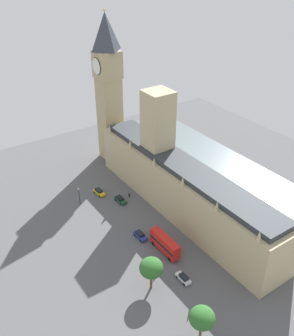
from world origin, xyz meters
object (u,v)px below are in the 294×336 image
at_px(car_blue_corner, 140,235).
at_px(car_white_far_end, 183,278).
at_px(car_dark_green_opposite_hall, 120,199).
at_px(pedestrian_kerbside, 129,195).
at_px(plane_tree_under_trees, 202,318).
at_px(double_decker_bus_by_river_gate, 165,244).
at_px(car_yellow_cab_midblock, 99,192).
at_px(parliament_building, 180,183).
at_px(plane_tree_trailing, 151,268).
at_px(street_lamp_near_tower, 79,193).
at_px(clock_tower, 108,88).

distance_m(car_blue_corner, car_white_far_end, 19.15).
height_order(car_dark_green_opposite_hall, pedestrian_kerbside, car_dark_green_opposite_hall).
bearing_deg(plane_tree_under_trees, car_dark_green_opposite_hall, -102.39).
distance_m(car_blue_corner, double_decker_bus_by_river_gate, 8.72).
bearing_deg(plane_tree_under_trees, car_white_far_end, -116.66).
bearing_deg(plane_tree_under_trees, pedestrian_kerbside, -106.18).
bearing_deg(pedestrian_kerbside, car_yellow_cab_midblock, -142.36).
relative_size(parliament_building, car_blue_corner, 15.88).
bearing_deg(car_dark_green_opposite_hall, double_decker_bus_by_river_gate, 82.98).
xyz_separation_m(car_yellow_cab_midblock, car_blue_corner, (0.62, 25.69, -0.00)).
xyz_separation_m(car_dark_green_opposite_hall, plane_tree_trailing, (11.92, 34.55, 5.70)).
distance_m(parliament_building, car_dark_green_opposite_hall, 20.55).
xyz_separation_m(double_decker_bus_by_river_gate, street_lamp_near_tower, (9.67, -32.13, 1.73)).
bearing_deg(parliament_building, street_lamp_near_tower, -37.30).
xyz_separation_m(plane_tree_trailing, street_lamp_near_tower, (-0.56, -40.47, -2.22)).
bearing_deg(plane_tree_trailing, double_decker_bus_by_river_gate, -140.82).
height_order(pedestrian_kerbside, plane_tree_trailing, plane_tree_trailing).
xyz_separation_m(car_blue_corner, street_lamp_near_tower, (7.17, -23.96, 3.47)).
distance_m(parliament_building, car_white_far_end, 31.06).
bearing_deg(pedestrian_kerbside, car_white_far_end, -21.35).
bearing_deg(plane_tree_under_trees, parliament_building, -122.73).
relative_size(parliament_building, plane_tree_under_trees, 8.09).
bearing_deg(street_lamp_near_tower, car_white_far_end, 99.58).
height_order(parliament_building, car_yellow_cab_midblock, parliament_building).
bearing_deg(car_white_far_end, pedestrian_kerbside, 77.69).
bearing_deg(parliament_building, pedestrian_kerbside, -55.02).
xyz_separation_m(car_dark_green_opposite_hall, pedestrian_kerbside, (-3.86, -0.76, -0.16)).
height_order(clock_tower, double_decker_bus_by_river_gate, clock_tower).
distance_m(pedestrian_kerbside, plane_tree_under_trees, 54.94).
relative_size(car_yellow_cab_midblock, pedestrian_kerbside, 3.05).
distance_m(parliament_building, plane_tree_under_trees, 46.04).
bearing_deg(pedestrian_kerbside, street_lamp_near_tower, -118.27).
xyz_separation_m(clock_tower, double_decker_bus_by_river_gate, (14.43, 53.87, -25.16)).
xyz_separation_m(double_decker_bus_by_river_gate, plane_tree_under_trees, (9.67, 25.48, 4.19)).
xyz_separation_m(car_blue_corner, car_white_far_end, (-0.10, 19.15, -0.00)).
xyz_separation_m(car_white_far_end, plane_tree_trailing, (7.84, -2.65, 5.70)).
relative_size(clock_tower, double_decker_bus_by_river_gate, 5.11).
distance_m(car_yellow_cab_midblock, street_lamp_near_tower, 8.70).
xyz_separation_m(parliament_building, double_decker_bus_by_river_gate, (15.18, 13.19, -6.67)).
relative_size(parliament_building, car_white_far_end, 16.62).
bearing_deg(car_dark_green_opposite_hall, plane_tree_trailing, 67.63).
height_order(car_yellow_cab_midblock, car_dark_green_opposite_hall, same).
bearing_deg(car_yellow_cab_midblock, street_lamp_near_tower, 8.42).
bearing_deg(car_white_far_end, street_lamp_near_tower, 99.08).
height_order(car_yellow_cab_midblock, car_white_far_end, same).
distance_m(clock_tower, pedestrian_kerbside, 39.19).
distance_m(car_yellow_cab_midblock, car_white_far_end, 44.84).
distance_m(car_yellow_cab_midblock, car_blue_corner, 25.69).
bearing_deg(plane_tree_trailing, plane_tree_under_trees, 91.87).
bearing_deg(plane_tree_trailing, car_yellow_cab_midblock, -101.19).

